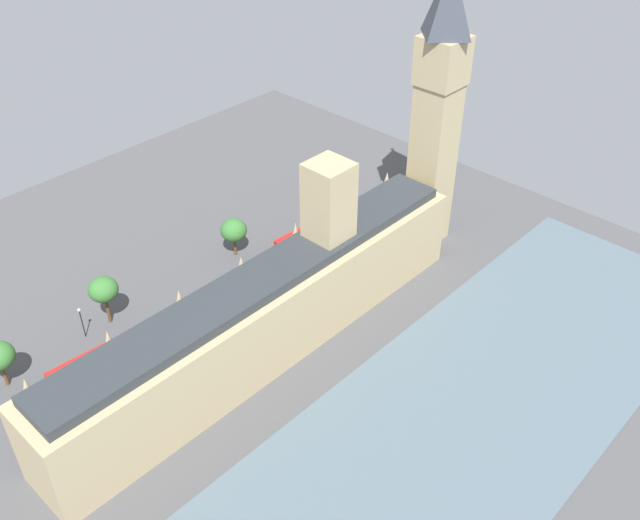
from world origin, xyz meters
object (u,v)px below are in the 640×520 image
plane_tree_trailing (103,290)px  street_lamp_slot_10 (81,317)px  car_silver_midblock (241,288)px  plane_tree_kerbside (234,230)px  double_decker_bus_leading (83,371)px  pedestrian_corner (282,290)px  double_decker_bus_far_end (299,242)px  car_dark_green_near_tower (161,325)px  pedestrian_opposite_hall (208,335)px  clock_tower (438,106)px  car_white_by_river_gate (210,302)px  parliament_building (271,308)px

plane_tree_trailing → street_lamp_slot_10: 5.65m
car_silver_midblock → plane_tree_kerbside: (9.56, -7.03, 4.67)m
plane_tree_trailing → street_lamp_slot_10: (-0.17, 4.95, -2.73)m
double_decker_bus_leading → pedestrian_corner: (-6.09, -36.30, -1.87)m
double_decker_bus_far_end → plane_tree_trailing: size_ratio=1.17×
car_dark_green_near_tower → pedestrian_opposite_hall: bearing=-151.1°
plane_tree_trailing → clock_tower: bearing=-112.0°
car_silver_midblock → street_lamp_slot_10: size_ratio=0.76×
car_dark_green_near_tower → clock_tower: bearing=-104.6°
double_decker_bus_far_end → car_white_by_river_gate: double_decker_bus_far_end is taller
car_dark_green_near_tower → double_decker_bus_leading: bearing=98.4°
pedestrian_opposite_hall → plane_tree_trailing: (15.46, 8.85, 6.21)m
car_dark_green_near_tower → car_silver_midblock: bearing=-96.7°
car_silver_midblock → double_decker_bus_leading: 31.59m
plane_tree_trailing → pedestrian_corner: bearing=-121.7°
clock_tower → double_decker_bus_far_end: (14.05, 21.50, -25.21)m
plane_tree_kerbside → car_dark_green_near_tower: bearing=107.5°
car_dark_green_near_tower → car_white_by_river_gate: bearing=-95.9°
clock_tower → pedestrian_corner: size_ratio=31.63×
car_silver_midblock → street_lamp_slot_10: street_lamp_slot_10 is taller
pedestrian_corner → plane_tree_kerbside: plane_tree_kerbside is taller
double_decker_bus_far_end → double_decker_bus_leading: same height
double_decker_bus_leading → pedestrian_opposite_hall: (-5.77, -19.61, -1.91)m
pedestrian_corner → plane_tree_kerbside: 16.03m
double_decker_bus_leading → pedestrian_corner: size_ratio=6.26×
plane_tree_kerbside → street_lamp_slot_10: 32.80m
street_lamp_slot_10 → clock_tower: bearing=-110.3°
double_decker_bus_leading → plane_tree_kerbside: 39.72m
parliament_building → street_lamp_slot_10: 31.84m
double_decker_bus_leading → pedestrian_opposite_hall: bearing=-102.3°
car_white_by_river_gate → double_decker_bus_leading: (-0.55, 25.22, 1.75)m
plane_tree_kerbside → plane_tree_trailing: size_ratio=0.85×
plane_tree_trailing → plane_tree_kerbside: bearing=-91.3°
car_dark_green_near_tower → pedestrian_opposite_hall: (-7.60, -3.90, -0.16)m
street_lamp_slot_10 → parliament_building: bearing=-141.1°
double_decker_bus_leading → double_decker_bus_far_end: bearing=-85.5°
car_white_by_river_gate → plane_tree_trailing: size_ratio=0.50×
car_silver_midblock → car_white_by_river_gate: (1.07, 6.32, 0.00)m
pedestrian_corner → pedestrian_opposite_hall: bearing=43.3°
parliament_building → car_silver_midblock: bearing=-22.1°
double_decker_bus_leading → pedestrian_opposite_hall: double_decker_bus_leading is taller
parliament_building → plane_tree_kerbside: (24.10, -12.93, -2.62)m
double_decker_bus_leading → street_lamp_slot_10: size_ratio=1.78×
car_silver_midblock → plane_tree_kerbside: plane_tree_kerbside is taller
car_white_by_river_gate → double_decker_bus_leading: 25.28m
plane_tree_kerbside → double_decker_bus_far_end: bearing=-135.0°
double_decker_bus_leading → parliament_building: bearing=-116.3°
double_decker_bus_far_end → street_lamp_slot_10: street_lamp_slot_10 is taller
plane_tree_trailing → car_silver_midblock: bearing=-116.2°
pedestrian_corner → street_lamp_slot_10: (15.61, 30.49, 3.45)m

